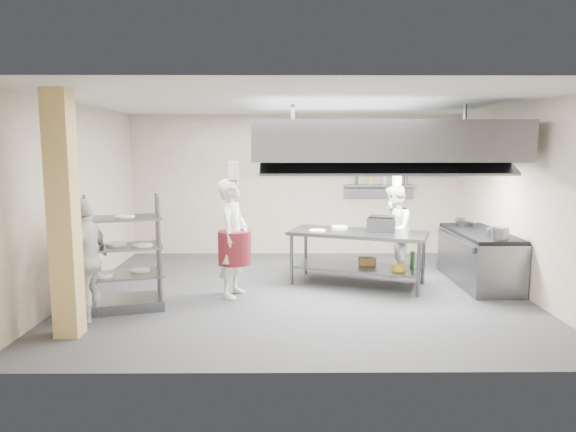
{
  "coord_description": "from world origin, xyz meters",
  "views": [
    {
      "loc": [
        -0.24,
        -8.04,
        2.32
      ],
      "look_at": [
        -0.18,
        0.2,
        1.21
      ],
      "focal_mm": 32.0,
      "sensor_mm": 36.0,
      "label": 1
    }
  ],
  "objects_px": {
    "chef_line": "(394,231)",
    "stockpot": "(499,233)",
    "chef_plating": "(87,260)",
    "cooking_range": "(479,259)",
    "island": "(357,258)",
    "griddle": "(381,224)",
    "pass_rack": "(123,253)",
    "chef_head": "(233,238)"
  },
  "relations": [
    {
      "from": "chef_line",
      "to": "stockpot",
      "type": "relative_size",
      "value": 5.89
    },
    {
      "from": "chef_line",
      "to": "chef_plating",
      "type": "distance_m",
      "value": 5.18
    },
    {
      "from": "cooking_range",
      "to": "chef_line",
      "type": "height_order",
      "value": "chef_line"
    },
    {
      "from": "cooking_range",
      "to": "chef_plating",
      "type": "bearing_deg",
      "value": -162.97
    },
    {
      "from": "chef_plating",
      "to": "island",
      "type": "bearing_deg",
      "value": 122.45
    },
    {
      "from": "cooking_range",
      "to": "chef_line",
      "type": "bearing_deg",
      "value": 158.0
    },
    {
      "from": "island",
      "to": "chef_line",
      "type": "height_order",
      "value": "chef_line"
    },
    {
      "from": "griddle",
      "to": "stockpot",
      "type": "height_order",
      "value": "griddle"
    },
    {
      "from": "pass_rack",
      "to": "griddle",
      "type": "bearing_deg",
      "value": 2.33
    },
    {
      "from": "island",
      "to": "griddle",
      "type": "bearing_deg",
      "value": 28.87
    },
    {
      "from": "cooking_range",
      "to": "chef_plating",
      "type": "height_order",
      "value": "chef_plating"
    },
    {
      "from": "chef_plating",
      "to": "stockpot",
      "type": "height_order",
      "value": "chef_plating"
    },
    {
      "from": "cooking_range",
      "to": "stockpot",
      "type": "bearing_deg",
      "value": -89.83
    },
    {
      "from": "stockpot",
      "to": "island",
      "type": "bearing_deg",
      "value": 161.17
    },
    {
      "from": "island",
      "to": "cooking_range",
      "type": "xyz_separation_m",
      "value": [
        2.08,
        0.05,
        -0.04
      ]
    },
    {
      "from": "chef_line",
      "to": "cooking_range",
      "type": "bearing_deg",
      "value": 83.26
    },
    {
      "from": "cooking_range",
      "to": "stockpot",
      "type": "height_order",
      "value": "stockpot"
    },
    {
      "from": "pass_rack",
      "to": "stockpot",
      "type": "distance_m",
      "value": 5.66
    },
    {
      "from": "chef_head",
      "to": "chef_line",
      "type": "relative_size",
      "value": 1.11
    },
    {
      "from": "cooking_range",
      "to": "chef_line",
      "type": "xyz_separation_m",
      "value": [
        -1.35,
        0.55,
        0.4
      ]
    },
    {
      "from": "pass_rack",
      "to": "chef_line",
      "type": "distance_m",
      "value": 4.68
    },
    {
      "from": "pass_rack",
      "to": "chef_head",
      "type": "relative_size",
      "value": 0.89
    },
    {
      "from": "griddle",
      "to": "chef_plating",
      "type": "bearing_deg",
      "value": -142.97
    },
    {
      "from": "chef_line",
      "to": "pass_rack",
      "type": "bearing_deg",
      "value": -50.76
    },
    {
      "from": "griddle",
      "to": "stockpot",
      "type": "distance_m",
      "value": 1.85
    },
    {
      "from": "pass_rack",
      "to": "chef_line",
      "type": "height_order",
      "value": "chef_line"
    },
    {
      "from": "chef_plating",
      "to": "griddle",
      "type": "relative_size",
      "value": 3.52
    },
    {
      "from": "island",
      "to": "chef_head",
      "type": "bearing_deg",
      "value": -141.35
    },
    {
      "from": "island",
      "to": "cooking_range",
      "type": "relative_size",
      "value": 1.13
    },
    {
      "from": "griddle",
      "to": "chef_line",
      "type": "bearing_deg",
      "value": 72.55
    },
    {
      "from": "griddle",
      "to": "cooking_range",
      "type": "bearing_deg",
      "value": 13.66
    },
    {
      "from": "chef_head",
      "to": "chef_line",
      "type": "xyz_separation_m",
      "value": [
        2.76,
        1.27,
        -0.09
      ]
    },
    {
      "from": "island",
      "to": "pass_rack",
      "type": "relative_size",
      "value": 1.37
    },
    {
      "from": "island",
      "to": "chef_plating",
      "type": "distance_m",
      "value": 4.28
    },
    {
      "from": "chef_head",
      "to": "griddle",
      "type": "height_order",
      "value": "chef_head"
    },
    {
      "from": "pass_rack",
      "to": "stockpot",
      "type": "bearing_deg",
      "value": -10.71
    },
    {
      "from": "griddle",
      "to": "stockpot",
      "type": "relative_size",
      "value": 1.68
    },
    {
      "from": "chef_line",
      "to": "island",
      "type": "bearing_deg",
      "value": -35.36
    },
    {
      "from": "pass_rack",
      "to": "stockpot",
      "type": "height_order",
      "value": "pass_rack"
    },
    {
      "from": "cooking_range",
      "to": "chef_line",
      "type": "distance_m",
      "value": 1.51
    },
    {
      "from": "griddle",
      "to": "chef_head",
      "type": "bearing_deg",
      "value": -149.38
    },
    {
      "from": "chef_head",
      "to": "griddle",
      "type": "relative_size",
      "value": 3.92
    }
  ]
}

